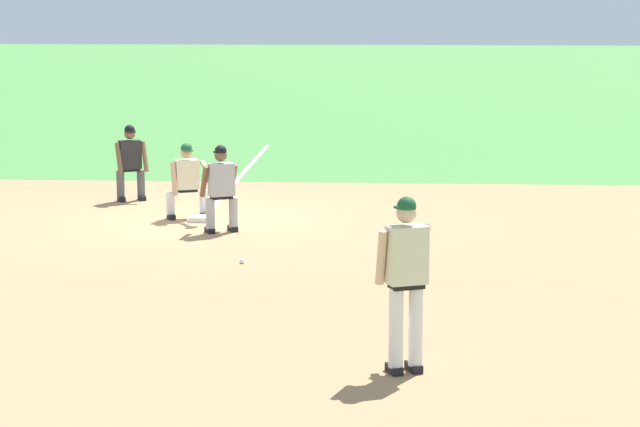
% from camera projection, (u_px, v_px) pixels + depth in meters
% --- Properties ---
extents(ground_plane, '(160.00, 160.00, 0.00)m').
position_uv_depth(ground_plane, '(201.00, 221.00, 21.70)').
color(ground_plane, '#47843D').
extents(infield_dirt_patch, '(18.00, 18.00, 0.01)m').
position_uv_depth(infield_dirt_patch, '(278.00, 278.00, 17.31)').
color(infield_dirt_patch, '#A87F56').
rests_on(infield_dirt_patch, ground).
extents(foul_line_stripe, '(11.22, 0.10, 0.00)m').
position_uv_depth(foul_line_stripe, '(241.00, 175.00, 27.21)').
color(foul_line_stripe, white).
rests_on(foul_line_stripe, ground).
extents(first_base_bag, '(0.38, 0.38, 0.09)m').
position_uv_depth(first_base_bag, '(201.00, 219.00, 21.69)').
color(first_base_bag, white).
rests_on(first_base_bag, ground).
extents(baseball, '(0.07, 0.07, 0.07)m').
position_uv_depth(baseball, '(242.00, 261.00, 18.24)').
color(baseball, white).
rests_on(baseball, ground).
extents(pitcher, '(0.82, 0.60, 1.86)m').
position_uv_depth(pitcher, '(406.00, 273.00, 12.80)').
color(pitcher, black).
rests_on(pitcher, ground).
extents(first_baseman, '(0.84, 0.97, 1.34)m').
position_uv_depth(first_baseman, '(189.00, 178.00, 21.81)').
color(first_baseman, black).
rests_on(first_baseman, ground).
extents(baserunner, '(0.60, 0.67, 1.46)m').
position_uv_depth(baserunner, '(221.00, 185.00, 20.53)').
color(baserunner, black).
rests_on(baserunner, ground).
extents(umpire, '(0.60, 0.67, 1.46)m').
position_uv_depth(umpire, '(130.00, 160.00, 23.73)').
color(umpire, black).
rests_on(umpire, ground).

